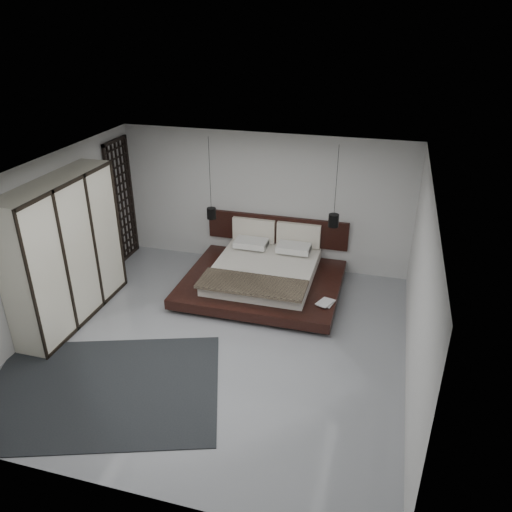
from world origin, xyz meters
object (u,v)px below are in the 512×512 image
(bed, at_px, (264,274))
(pendant_right, at_px, (334,220))
(wardrobe, at_px, (65,252))
(rug, at_px, (103,389))
(lattice_screen, at_px, (122,201))
(pendant_left, at_px, (211,213))

(bed, xyz_separation_m, pendant_right, (1.22, 0.48, 1.08))
(bed, distance_m, pendant_right, 1.70)
(pendant_right, relative_size, wardrobe, 0.61)
(rug, bearing_deg, lattice_screen, 113.60)
(pendant_left, distance_m, pendant_right, 2.44)
(bed, distance_m, rug, 3.78)
(lattice_screen, distance_m, bed, 3.44)
(lattice_screen, bearing_deg, wardrobe, -83.95)
(pendant_left, bearing_deg, pendant_right, 0.00)
(wardrobe, height_order, rug, wardrobe)
(pendant_right, bearing_deg, pendant_left, 180.00)
(lattice_screen, bearing_deg, pendant_left, -1.84)
(bed, xyz_separation_m, rug, (-1.49, -3.46, -0.29))
(lattice_screen, xyz_separation_m, pendant_left, (2.03, -0.06, -0.03))
(lattice_screen, height_order, pendant_right, pendant_right)
(wardrobe, bearing_deg, pendant_right, 28.74)
(bed, relative_size, wardrobe, 1.16)
(pendant_right, relative_size, rug, 0.47)
(bed, bearing_deg, lattice_screen, 170.39)
(lattice_screen, height_order, wardrobe, lattice_screen)
(bed, xyz_separation_m, pendant_left, (-1.22, 0.48, 0.97))
(lattice_screen, distance_m, rug, 4.56)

